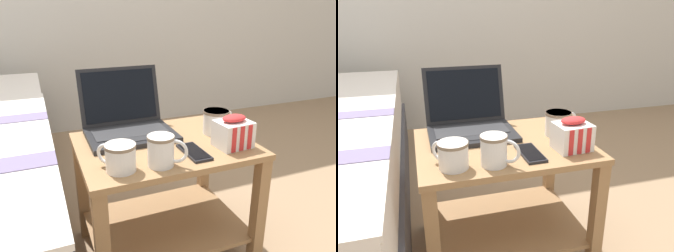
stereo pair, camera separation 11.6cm
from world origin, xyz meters
The scene contains 8 objects.
ground_plane centered at (0.00, 0.00, 0.00)m, with size 8.00×8.00×0.00m, color #937556.
bedside_table centered at (0.00, 0.00, 0.31)m, with size 0.64×0.49×0.48m.
laptop centered at (-0.10, 0.15, 0.53)m, with size 0.34×0.31×0.25m.
mug_front_left centered at (0.23, 0.02, 0.53)m, with size 0.14×0.10×0.09m.
mug_front_right centered at (-0.08, -0.17, 0.54)m, with size 0.12×0.10×0.10m.
mug_mid_center centered at (-0.21, -0.15, 0.53)m, with size 0.11×0.12×0.09m.
snack_bag centered at (0.22, -0.12, 0.53)m, with size 0.13×0.11×0.12m.
cell_phone centered at (0.06, -0.12, 0.49)m, with size 0.07×0.16×0.01m.
Camera 1 is at (-0.42, -1.05, 0.96)m, focal length 35.00 mm.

